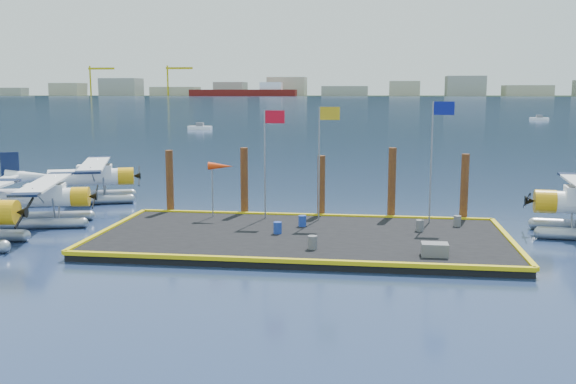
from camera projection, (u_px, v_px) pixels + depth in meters
The scene contains 21 objects.
ground at pixel (302, 242), 31.87m from camera, with size 4000.00×4000.00×0.00m, color #182748.
dock at pixel (302, 238), 31.84m from camera, with size 20.00×10.00×0.40m, color black.
dock_bumpers at pixel (302, 233), 31.79m from camera, with size 20.25×10.25×0.18m, color gold, non-canonical shape.
far_backdrop at pixel (465, 90), 1699.65m from camera, with size 3050.00×2050.00×810.00m.
seaplane_b at pixel (39, 200), 35.77m from camera, with size 8.41×9.07×3.22m.
seaplane_c at pixel (89, 180), 43.28m from camera, with size 9.09×9.68×3.48m.
drum_0 at pixel (278, 228), 31.99m from camera, with size 0.42×0.42×0.59m, color #1B3799.
drum_2 at pixel (420, 225), 32.58m from camera, with size 0.40×0.40×0.56m, color #5C5B60.
drum_3 at pixel (312, 242), 28.86m from camera, with size 0.43×0.43×0.61m, color #5C5B60.
drum_4 at pixel (457, 221), 33.73m from camera, with size 0.39×0.39×0.56m, color #5C5B60.
drum_5 at pixel (302, 221), 33.70m from camera, with size 0.41×0.41×0.58m, color #1B3799.
crate at pixel (435, 250), 27.64m from camera, with size 1.14×0.76×0.57m, color #5C5B60.
flagpole_red at pixel (269, 147), 35.20m from camera, with size 1.14×0.08×6.00m.
flagpole_yellow at pixel (323, 146), 34.79m from camera, with size 1.14×0.08×6.20m.
flagpole_blue at pixel (436, 144), 33.98m from camera, with size 1.14×0.08×6.50m.
windsock at pixel (220, 167), 35.75m from camera, with size 1.40×0.44×3.12m.
piling_0 at pixel (170, 184), 37.96m from camera, with size 0.44×0.44×4.00m, color #482114.
piling_1 at pixel (244, 184), 37.35m from camera, with size 0.44×0.44×4.20m, color #482114.
piling_2 at pixel (321, 189), 36.79m from camera, with size 0.44×0.44×3.80m, color #482114.
piling_3 at pixel (392, 186), 36.23m from camera, with size 0.44×0.44×4.30m, color #482114.
piling_4 at pixel (464, 190), 35.72m from camera, with size 0.44×0.44×4.00m, color #482114.
Camera 1 is at (3.45, -30.90, 7.46)m, focal length 40.00 mm.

